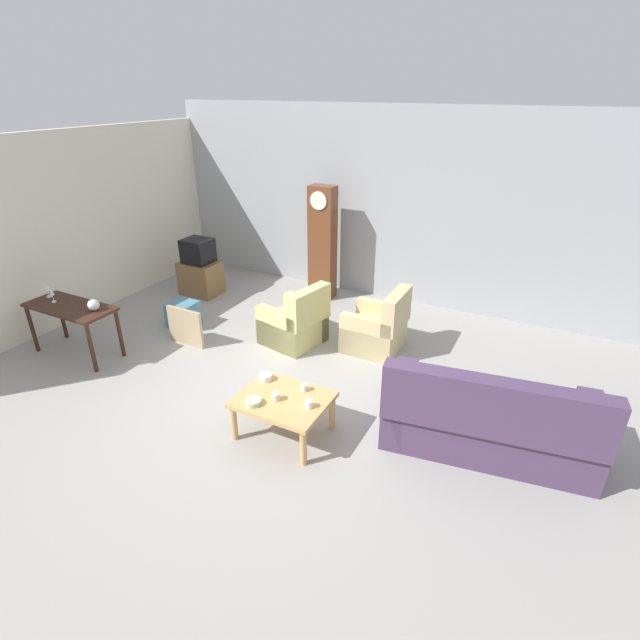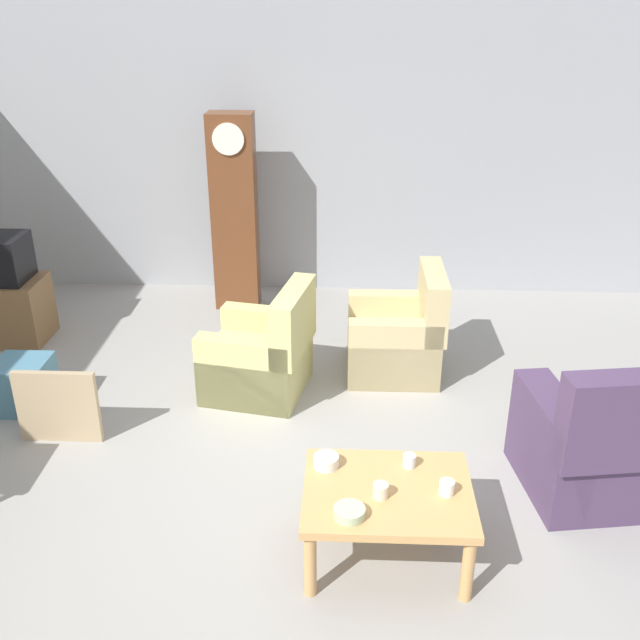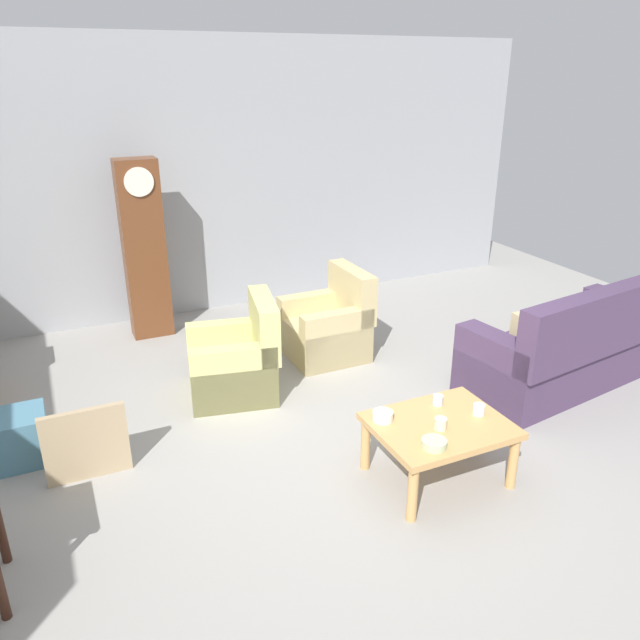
# 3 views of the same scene
# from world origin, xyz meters

# --- Properties ---
(ground_plane) EXTENTS (10.40, 10.40, 0.00)m
(ground_plane) POSITION_xyz_m (0.00, 0.00, 0.00)
(ground_plane) COLOR #999691
(garage_door_wall) EXTENTS (8.40, 0.16, 3.20)m
(garage_door_wall) POSITION_xyz_m (0.00, 3.60, 1.60)
(garage_door_wall) COLOR #9EA0A5
(garage_door_wall) RESTS_ON ground_plane
(pegboard_wall_left) EXTENTS (0.12, 6.40, 2.88)m
(pegboard_wall_left) POSITION_xyz_m (-4.20, 0.40, 1.44)
(pegboard_wall_left) COLOR silver
(pegboard_wall_left) RESTS_ON ground_plane
(couch_floral) EXTENTS (2.20, 1.17, 1.04)m
(couch_floral) POSITION_xyz_m (2.38, 0.13, 0.36)
(couch_floral) COLOR #4C3856
(couch_floral) RESTS_ON ground_plane
(armchair_olive_near) EXTENTS (0.92, 0.90, 0.92)m
(armchair_olive_near) POSITION_xyz_m (-0.56, 1.27, 0.31)
(armchair_olive_near) COLOR #CCC67A
(armchair_olive_near) RESTS_ON ground_plane
(armchair_olive_far) EXTENTS (0.80, 0.77, 0.92)m
(armchair_olive_far) POSITION_xyz_m (0.57, 1.66, 0.31)
(armchair_olive_far) COLOR tan
(armchair_olive_far) RESTS_ON ground_plane
(coffee_table_wood) EXTENTS (0.96, 0.76, 0.47)m
(coffee_table_wood) POSITION_xyz_m (0.38, -0.60, 0.40)
(coffee_table_wood) COLOR tan
(coffee_table_wood) RESTS_ON ground_plane
(console_table_dark) EXTENTS (1.30, 0.56, 0.74)m
(console_table_dark) POSITION_xyz_m (-3.13, -0.43, 0.64)
(console_table_dark) COLOR #381E14
(console_table_dark) RESTS_ON ground_plane
(grandfather_clock) EXTENTS (0.44, 0.30, 1.97)m
(grandfather_clock) POSITION_xyz_m (-1.02, 3.02, 0.99)
(grandfather_clock) COLOR brown
(grandfather_clock) RESTS_ON ground_plane
(tv_stand_cabinet) EXTENTS (0.68, 0.52, 0.60)m
(tv_stand_cabinet) POSITION_xyz_m (-3.03, 2.11, 0.30)
(tv_stand_cabinet) COLOR brown
(tv_stand_cabinet) RESTS_ON ground_plane
(tv_crt) EXTENTS (0.48, 0.44, 0.42)m
(tv_crt) POSITION_xyz_m (-3.03, 2.11, 0.81)
(tv_crt) COLOR black
(tv_crt) RESTS_ON tv_stand_cabinet
(framed_picture_leaning) EXTENTS (0.60, 0.05, 0.56)m
(framed_picture_leaning) POSITION_xyz_m (-1.95, 0.48, 0.28)
(framed_picture_leaning) COLOR tan
(framed_picture_leaning) RESTS_ON ground_plane
(storage_box_blue) EXTENTS (0.41, 0.41, 0.40)m
(storage_box_blue) POSITION_xyz_m (-2.40, 0.93, 0.20)
(storage_box_blue) COLOR teal
(storage_box_blue) RESTS_ON ground_plane
(glass_dome_cloche) EXTENTS (0.16, 0.16, 0.16)m
(glass_dome_cloche) POSITION_xyz_m (-2.69, -0.38, 0.82)
(glass_dome_cloche) COLOR silver
(glass_dome_cloche) RESTS_ON console_table_dark
(cup_white_porcelain) EXTENTS (0.09, 0.09, 0.08)m
(cup_white_porcelain) POSITION_xyz_m (0.70, -0.62, 0.51)
(cup_white_porcelain) COLOR white
(cup_white_porcelain) RESTS_ON coffee_table_wood
(cup_blue_rimmed) EXTENTS (0.08, 0.08, 0.08)m
(cup_blue_rimmed) POSITION_xyz_m (0.51, -0.38, 0.51)
(cup_blue_rimmed) COLOR silver
(cup_blue_rimmed) RESTS_ON coffee_table_wood
(cup_cream_tall) EXTENTS (0.09, 0.09, 0.08)m
(cup_cream_tall) POSITION_xyz_m (0.33, -0.67, 0.51)
(cup_cream_tall) COLOR beige
(cup_cream_tall) RESTS_ON coffee_table_wood
(bowl_white_stacked) EXTENTS (0.15, 0.15, 0.07)m
(bowl_white_stacked) POSITION_xyz_m (0.02, -0.40, 0.50)
(bowl_white_stacked) COLOR white
(bowl_white_stacked) RESTS_ON coffee_table_wood
(bowl_shallow_green) EXTENTS (0.17, 0.17, 0.05)m
(bowl_shallow_green) POSITION_xyz_m (0.16, -0.84, 0.50)
(bowl_shallow_green) COLOR #B2C69E
(bowl_shallow_green) RESTS_ON coffee_table_wood
(wine_glass_tall) EXTENTS (0.08, 0.08, 0.22)m
(wine_glass_tall) POSITION_xyz_m (-3.63, -0.37, 0.89)
(wine_glass_tall) COLOR silver
(wine_glass_tall) RESTS_ON console_table_dark
(wine_glass_mid) EXTENTS (0.06, 0.06, 0.20)m
(wine_glass_mid) POSITION_xyz_m (-3.41, -0.45, 0.88)
(wine_glass_mid) COLOR silver
(wine_glass_mid) RESTS_ON console_table_dark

